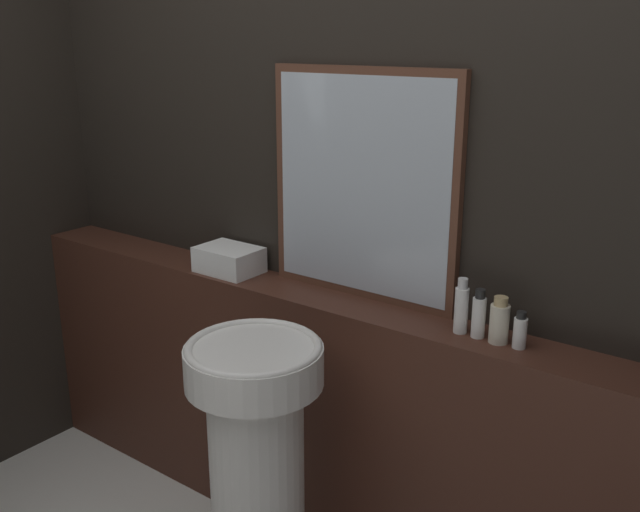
{
  "coord_description": "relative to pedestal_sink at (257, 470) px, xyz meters",
  "views": [
    {
      "loc": [
        1.29,
        -0.45,
        1.74
      ],
      "look_at": [
        0.06,
        1.2,
        1.1
      ],
      "focal_mm": 40.0,
      "sensor_mm": 36.0,
      "label": 1
    }
  ],
  "objects": [
    {
      "name": "wall_back",
      "position": [
        -0.06,
        0.54,
        0.73
      ],
      "size": [
        8.0,
        0.06,
        2.5
      ],
      "color": "black",
      "rests_on": "ground_plane"
    },
    {
      "name": "towel_stack",
      "position": [
        -0.48,
        0.41,
        0.45
      ],
      "size": [
        0.22,
        0.16,
        0.09
      ],
      "color": "white",
      "rests_on": "vanity_counter"
    },
    {
      "name": "pedestal_sink",
      "position": [
        0.0,
        0.0,
        0.0
      ],
      "size": [
        0.39,
        0.39,
        0.92
      ],
      "color": "silver",
      "rests_on": "ground_plane"
    },
    {
      "name": "mirror",
      "position": [
        0.03,
        0.49,
        0.77
      ],
      "size": [
        0.67,
        0.03,
        0.73
      ],
      "color": "#563323",
      "rests_on": "vanity_counter"
    },
    {
      "name": "shampoo_bottle",
      "position": [
        0.43,
        0.41,
        0.48
      ],
      "size": [
        0.04,
        0.04,
        0.16
      ],
      "color": "white",
      "rests_on": "vanity_counter"
    },
    {
      "name": "vanity_counter",
      "position": [
        -0.06,
        0.41,
        -0.05
      ],
      "size": [
        2.74,
        0.2,
        0.92
      ],
      "color": "#422319",
      "rests_on": "ground_plane"
    },
    {
      "name": "body_wash_bottle",
      "position": [
        0.6,
        0.41,
        0.46
      ],
      "size": [
        0.04,
        0.04,
        0.11
      ],
      "color": "white",
      "rests_on": "vanity_counter"
    },
    {
      "name": "lotion_bottle",
      "position": [
        0.54,
        0.41,
        0.47
      ],
      "size": [
        0.05,
        0.05,
        0.13
      ],
      "color": "beige",
      "rests_on": "vanity_counter"
    },
    {
      "name": "conditioner_bottle",
      "position": [
        0.48,
        0.41,
        0.47
      ],
      "size": [
        0.04,
        0.04,
        0.14
      ],
      "color": "white",
      "rests_on": "vanity_counter"
    }
  ]
}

